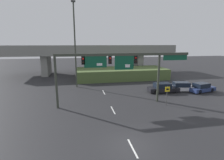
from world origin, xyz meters
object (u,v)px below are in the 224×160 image
at_px(parked_sedan_mid_right, 182,87).
at_px(parked_sedan_far_right, 202,88).
at_px(highway_light_pole_near, 75,43).
at_px(speed_limit_sign, 167,93).
at_px(parked_sedan_near_right, 163,88).
at_px(signal_gantry, 120,63).

relative_size(parked_sedan_mid_right, parked_sedan_far_right, 1.05).
height_order(parked_sedan_mid_right, parked_sedan_far_right, parked_sedan_mid_right).
bearing_deg(parked_sedan_far_right, highway_light_pole_near, 147.12).
xyz_separation_m(speed_limit_sign, parked_sedan_far_right, (8.39, 4.66, -0.92)).
bearing_deg(parked_sedan_near_right, highway_light_pole_near, 160.04).
relative_size(signal_gantry, parked_sedan_mid_right, 3.43).
bearing_deg(highway_light_pole_near, signal_gantry, -61.74).
xyz_separation_m(highway_light_pole_near, parked_sedan_far_right, (19.33, -6.91, -6.81)).
distance_m(speed_limit_sign, parked_sedan_near_right, 6.19).
relative_size(highway_light_pole_near, parked_sedan_far_right, 3.09).
bearing_deg(highway_light_pole_near, parked_sedan_mid_right, -19.56).
distance_m(parked_sedan_near_right, parked_sedan_mid_right, 3.30).
height_order(highway_light_pole_near, parked_sedan_mid_right, highway_light_pole_near).
height_order(highway_light_pole_near, parked_sedan_near_right, highway_light_pole_near).
bearing_deg(parked_sedan_mid_right, parked_sedan_near_right, -167.97).
bearing_deg(signal_gantry, speed_limit_sign, -16.11).
bearing_deg(parked_sedan_far_right, parked_sedan_mid_right, 146.38).
height_order(signal_gantry, parked_sedan_mid_right, signal_gantry).
height_order(signal_gantry, highway_light_pole_near, highway_light_pole_near).
relative_size(parked_sedan_near_right, parked_sedan_far_right, 1.04).
height_order(parked_sedan_near_right, parked_sedan_mid_right, parked_sedan_near_right).
height_order(speed_limit_sign, parked_sedan_far_right, speed_limit_sign).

